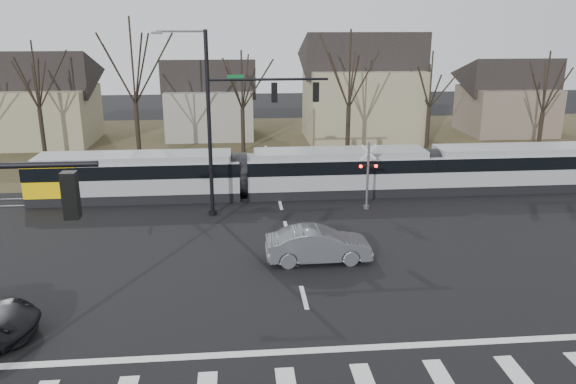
{
  "coord_description": "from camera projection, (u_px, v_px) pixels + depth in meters",
  "views": [
    {
      "loc": [
        -2.49,
        -18.09,
        10.51
      ],
      "look_at": [
        0.0,
        9.0,
        2.3
      ],
      "focal_mm": 35.0,
      "sensor_mm": 36.0,
      "label": 1
    }
  ],
  "objects": [
    {
      "name": "ground",
      "position": [
        310.0,
        323.0,
        20.5
      ],
      "size": [
        140.0,
        140.0,
        0.0
      ],
      "primitive_type": "plane",
      "color": "black"
    },
    {
      "name": "tram",
      "position": [
        337.0,
        170.0,
        35.63
      ],
      "size": [
        37.65,
        2.8,
        2.85
      ],
      "color": "gray",
      "rests_on": "ground"
    },
    {
      "name": "rail_pair",
      "position": [
        278.0,
        195.0,
        35.55
      ],
      "size": [
        90.0,
        1.52,
        0.06
      ],
      "color": "#59595E",
      "rests_on": "ground"
    },
    {
      "name": "house_d",
      "position": [
        508.0,
        93.0,
        54.82
      ],
      "size": [
        8.64,
        7.56,
        7.65
      ],
      "color": "brown",
      "rests_on": "ground"
    },
    {
      "name": "stop_line",
      "position": [
        317.0,
        350.0,
        18.78
      ],
      "size": [
        28.0,
        0.35,
        0.01
      ],
      "primitive_type": "cube",
      "color": "silver",
      "rests_on": "ground"
    },
    {
      "name": "house_a",
      "position": [
        39.0,
        94.0,
        49.87
      ],
      "size": [
        9.72,
        8.64,
        8.6
      ],
      "color": "gray",
      "rests_on": "ground"
    },
    {
      "name": "lane_dashes",
      "position": [
        278.0,
        195.0,
        35.75
      ],
      "size": [
        0.18,
        30.0,
        0.01
      ],
      "color": "silver",
      "rests_on": "ground"
    },
    {
      "name": "sedan",
      "position": [
        318.0,
        245.0,
        25.63
      ],
      "size": [
        1.78,
        4.85,
        1.58
      ],
      "primitive_type": "imported",
      "rotation": [
        0.0,
        0.0,
        1.58
      ],
      "color": "#52555A",
      "rests_on": "ground"
    },
    {
      "name": "rail_crossing_signal",
      "position": [
        368.0,
        178.0,
        32.59
      ],
      "size": [
        1.08,
        0.36,
        4.0
      ],
      "color": "#59595B",
      "rests_on": "ground"
    },
    {
      "name": "signal_pole_far",
      "position": [
        238.0,
        115.0,
        30.56
      ],
      "size": [
        9.28,
        0.44,
        10.2
      ],
      "color": "black",
      "rests_on": "ground"
    },
    {
      "name": "grass_verge",
      "position": [
        265.0,
        143.0,
        51.01
      ],
      "size": [
        140.0,
        28.0,
        0.01
      ],
      "primitive_type": "cube",
      "color": "#38331E",
      "rests_on": "ground"
    },
    {
      "name": "tree_row",
      "position": [
        294.0,
        96.0,
        44.02
      ],
      "size": [
        59.2,
        7.2,
        10.0
      ],
      "color": "black",
      "rests_on": "ground"
    },
    {
      "name": "house_b",
      "position": [
        210.0,
        95.0,
        53.24
      ],
      "size": [
        8.64,
        7.56,
        7.65
      ],
      "color": "gray",
      "rests_on": "ground"
    },
    {
      "name": "house_c",
      "position": [
        362.0,
        83.0,
        51.24
      ],
      "size": [
        10.8,
        8.64,
        10.1
      ],
      "color": "gray",
      "rests_on": "ground"
    }
  ]
}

